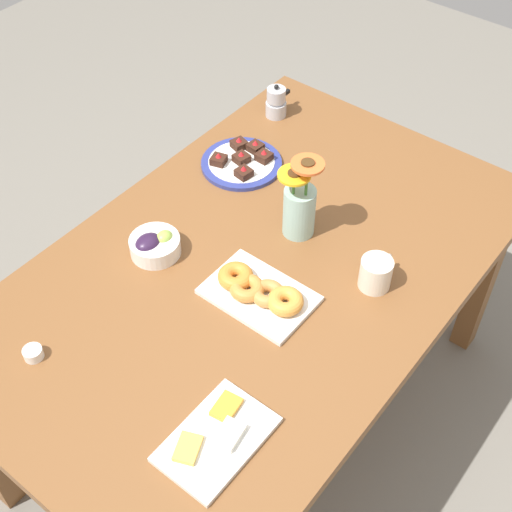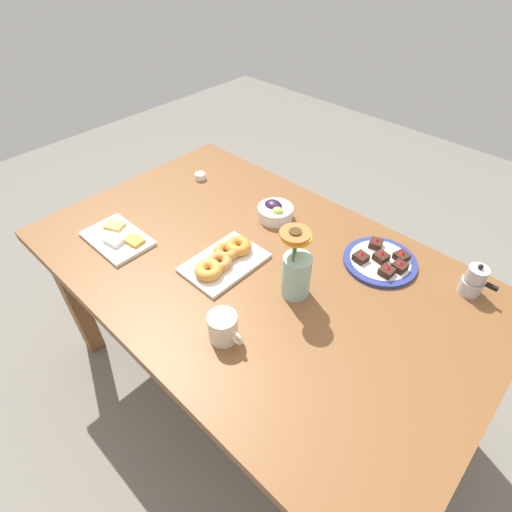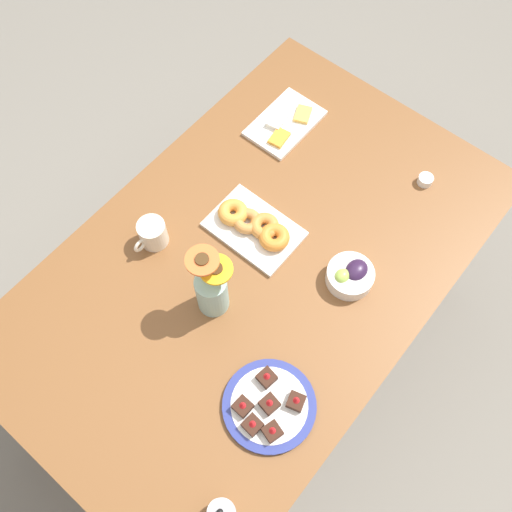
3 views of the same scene
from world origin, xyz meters
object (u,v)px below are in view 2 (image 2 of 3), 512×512
(cheese_platter, at_px, (118,238))
(moka_pot, at_px, (474,281))
(dessert_plate, at_px, (381,261))
(flower_vase, at_px, (296,272))
(jam_cup_honey, at_px, (200,176))
(grape_bowl, at_px, (275,211))
(croissant_platter, at_px, (224,259))
(dining_table, at_px, (256,282))
(coffee_mug, at_px, (223,327))

(cheese_platter, height_order, moka_pot, moka_pot)
(dessert_plate, relative_size, flower_vase, 0.96)
(cheese_platter, distance_m, jam_cup_honey, 0.50)
(jam_cup_honey, xyz_separation_m, flower_vase, (0.75, -0.25, 0.08))
(grape_bowl, relative_size, cheese_platter, 0.54)
(jam_cup_honey, height_order, flower_vase, flower_vase)
(flower_vase, bearing_deg, croissant_platter, -166.57)
(cheese_platter, distance_m, flower_vase, 0.69)
(grape_bowl, height_order, moka_pot, moka_pot)
(grape_bowl, height_order, cheese_platter, grape_bowl)
(dining_table, distance_m, coffee_mug, 0.35)
(jam_cup_honey, xyz_separation_m, dessert_plate, (0.88, 0.06, -0.00))
(coffee_mug, distance_m, flower_vase, 0.28)
(dining_table, xyz_separation_m, cheese_platter, (-0.46, -0.26, 0.10))
(grape_bowl, bearing_deg, dining_table, -62.17)
(coffee_mug, bearing_deg, cheese_platter, 177.06)
(grape_bowl, relative_size, moka_pot, 1.18)
(dining_table, relative_size, jam_cup_honey, 33.33)
(jam_cup_honey, bearing_deg, dessert_plate, 4.16)
(jam_cup_honey, bearing_deg, cheese_platter, -78.02)
(flower_vase, height_order, moka_pot, flower_vase)
(grape_bowl, distance_m, flower_vase, 0.41)
(coffee_mug, relative_size, flower_vase, 0.46)
(cheese_platter, bearing_deg, croissant_platter, 25.57)
(croissant_platter, relative_size, dessert_plate, 1.12)
(cheese_platter, relative_size, jam_cup_honey, 5.42)
(croissant_platter, bearing_deg, moka_pot, 33.94)
(grape_bowl, height_order, croissant_platter, grape_bowl)
(coffee_mug, height_order, flower_vase, flower_vase)
(dining_table, distance_m, croissant_platter, 0.15)
(croissant_platter, height_order, moka_pot, moka_pot)
(croissant_platter, bearing_deg, coffee_mug, -43.53)
(dessert_plate, height_order, moka_pot, moka_pot)
(cheese_platter, xyz_separation_m, croissant_platter, (0.38, 0.18, 0.01))
(coffee_mug, distance_m, croissant_platter, 0.31)
(dining_table, relative_size, grape_bowl, 11.43)
(grape_bowl, bearing_deg, flower_vase, -39.89)
(flower_vase, distance_m, moka_pot, 0.57)
(jam_cup_honey, height_order, dessert_plate, dessert_plate)
(grape_bowl, xyz_separation_m, moka_pot, (0.72, 0.13, 0.02))
(moka_pot, bearing_deg, jam_cup_honey, -173.06)
(grape_bowl, relative_size, flower_vase, 0.53)
(jam_cup_honey, relative_size, dessert_plate, 0.19)
(dining_table, bearing_deg, cheese_platter, -151.16)
(croissant_platter, height_order, flower_vase, flower_vase)
(flower_vase, bearing_deg, cheese_platter, -159.16)
(croissant_platter, distance_m, flower_vase, 0.28)
(dining_table, bearing_deg, grape_bowl, 117.83)
(dessert_plate, bearing_deg, dining_table, -135.86)
(dining_table, height_order, cheese_platter, cheese_platter)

